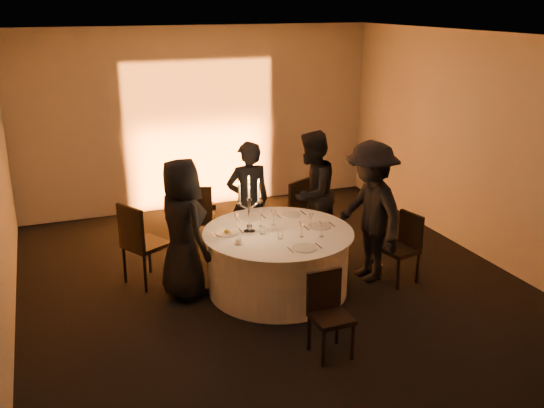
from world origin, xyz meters
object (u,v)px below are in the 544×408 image
object	(u,v)px
chair_back_right	(293,209)
guest_back_right	(311,193)
guest_back_left	(248,201)
chair_right	(404,244)
chair_left	(140,240)
banquet_table	(278,261)
guest_right	(370,212)
guest_left	(183,229)
coffee_cup	(239,241)
chair_back_left	(197,215)
chair_front	(328,309)
candelabra	(249,213)

from	to	relation	value
chair_back_right	guest_back_right	bearing A→B (deg)	101.03
guest_back_left	guest_back_right	xyz separation A→B (m)	(0.87, -0.11, 0.04)
chair_right	guest_back_left	size ratio (longest dim) A/B	0.53
chair_left	chair_back_right	world-z (taller)	chair_left
banquet_table	guest_back_right	distance (m)	1.36
banquet_table	guest_right	xyz separation A→B (m)	(1.19, -0.08, 0.51)
banquet_table	chair_left	world-z (taller)	chair_left
chair_left	guest_back_right	distance (m)	2.40
banquet_table	guest_left	world-z (taller)	guest_left
guest_right	coffee_cup	world-z (taller)	guest_right
chair_right	guest_back_right	bearing A→B (deg)	-162.38
chair_left	coffee_cup	world-z (taller)	chair_left
chair_left	guest_right	xyz separation A→B (m)	(2.71, -0.84, 0.29)
chair_left	guest_back_right	size ratio (longest dim) A/B	0.61
guest_back_right	guest_right	size ratio (longest dim) A/B	0.97
guest_back_left	chair_back_right	bearing A→B (deg)	-170.67
guest_back_right	guest_right	distance (m)	1.07
chair_back_left	guest_back_right	xyz separation A→B (m)	(1.48, -0.54, 0.30)
chair_left	chair_front	xyz separation A→B (m)	(1.48, -2.20, -0.12)
chair_back_left	guest_right	distance (m)	2.40
chair_left	chair_back_left	world-z (taller)	chair_left
chair_front	candelabra	distance (m)	1.65
chair_left	coffee_cup	bearing A→B (deg)	-163.86
chair_back_right	candelabra	bearing A→B (deg)	18.74
chair_front	guest_back_right	world-z (taller)	guest_back_right
guest_back_right	guest_right	bearing A→B (deg)	65.14
chair_left	chair_back_left	xyz separation A→B (m)	(0.91, 0.71, -0.03)
chair_back_right	chair_front	distance (m)	2.70
chair_front	guest_left	bearing A→B (deg)	119.01
chair_back_left	chair_front	world-z (taller)	chair_back_left
chair_back_left	chair_front	distance (m)	2.97
chair_front	guest_back_left	bearing A→B (deg)	87.77
candelabra	coffee_cup	bearing A→B (deg)	-128.97
chair_back_left	banquet_table	bearing A→B (deg)	133.18
chair_back_right	chair_right	xyz separation A→B (m)	(0.88, -1.46, -0.09)
guest_right	guest_back_right	bearing A→B (deg)	-166.19
chair_back_right	guest_back_left	distance (m)	0.75
guest_back_right	banquet_table	bearing A→B (deg)	4.54
coffee_cup	candelabra	distance (m)	0.42
chair_back_left	coffee_cup	distance (m)	1.68
chair_back_right	chair_front	xyz separation A→B (m)	(-0.73, -2.60, -0.11)
guest_left	candelabra	xyz separation A→B (m)	(0.75, -0.23, 0.17)
guest_back_right	candelabra	distance (m)	1.47
banquet_table	chair_back_left	bearing A→B (deg)	112.58
guest_left	guest_back_right	xyz separation A→B (m)	(1.94, 0.62, 0.02)
chair_right	candelabra	world-z (taller)	candelabra
chair_back_left	guest_back_left	bearing A→B (deg)	165.42
guest_right	guest_back_left	bearing A→B (deg)	-137.32
chair_back_left	guest_left	xyz separation A→B (m)	(-0.47, -1.16, 0.27)
coffee_cup	chair_back_left	bearing A→B (deg)	91.93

